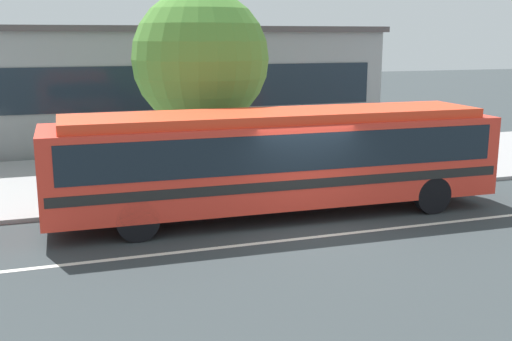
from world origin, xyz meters
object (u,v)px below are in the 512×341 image
bus_stop_sign (373,135)px  street_tree_near_stop (200,59)px  transit_bus (278,155)px  pedestrian_waiting_near_sign (256,149)px  pedestrian_walking_along_curb (351,146)px

bus_stop_sign → street_tree_near_stop: size_ratio=0.41×
bus_stop_sign → street_tree_near_stop: bearing=154.7°
transit_bus → pedestrian_waiting_near_sign: size_ratio=6.79×
bus_stop_sign → transit_bus: bearing=-155.5°
transit_bus → pedestrian_waiting_near_sign: transit_bus is taller
street_tree_near_stop → pedestrian_walking_along_curb: bearing=-7.4°
pedestrian_waiting_near_sign → bus_stop_sign: size_ratio=0.72×
transit_bus → pedestrian_waiting_near_sign: bearing=80.7°
transit_bus → bus_stop_sign: 4.14m
pedestrian_waiting_near_sign → bus_stop_sign: 3.67m
pedestrian_walking_along_curb → transit_bus: bearing=-139.2°
transit_bus → street_tree_near_stop: bearing=104.7°
pedestrian_walking_along_curb → street_tree_near_stop: bearing=172.6°
transit_bus → street_tree_near_stop: (-1.05, 4.00, 2.34)m
pedestrian_walking_along_curb → pedestrian_waiting_near_sign: bearing=178.9°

